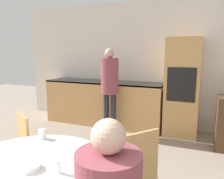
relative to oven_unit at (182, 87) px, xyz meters
The scene contains 9 objects.
wall_back 0.86m from the oven_unit, 153.87° to the left, with size 6.13×0.05×2.60m.
kitchen_counter 1.68m from the oven_unit, behind, with size 2.56×0.60×0.94m.
oven_unit is the anchor object (origin of this frame).
chair_far_left 2.99m from the oven_unit, 120.17° to the right, with size 0.55×0.55×0.89m.
chair_far_right 2.49m from the oven_unit, 94.40° to the right, with size 0.56×0.56×0.89m.
person_standing 1.36m from the oven_unit, 157.89° to the right, with size 0.33×0.33×1.63m.
cup 2.83m from the oven_unit, 111.58° to the right, with size 0.07×0.07×0.09m.
bowl_near 3.21m from the oven_unit, 103.47° to the right, with size 0.15×0.15×0.04m.
salt_shaker 3.12m from the oven_unit, 99.81° to the right, with size 0.03×0.03×0.09m.
Camera 1 is at (1.02, 0.16, 1.55)m, focal length 35.00 mm.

